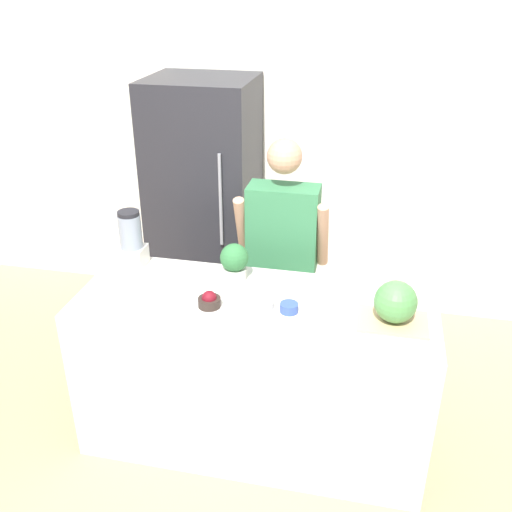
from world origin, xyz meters
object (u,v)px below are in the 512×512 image
(watermelon, at_px, (396,302))
(bowl_small_blue, at_px, (289,308))
(refrigerator, at_px, (205,205))
(potted_plant, at_px, (234,261))
(person, at_px, (282,261))
(bowl_cherries, at_px, (209,300))
(bowl_cream, at_px, (257,303))
(blender, at_px, (131,241))

(watermelon, height_order, bowl_small_blue, watermelon)
(refrigerator, relative_size, bowl_small_blue, 19.69)
(refrigerator, relative_size, potted_plant, 8.60)
(watermelon, bearing_deg, refrigerator, 135.64)
(bowl_small_blue, distance_m, potted_plant, 0.47)
(bowl_small_blue, bearing_deg, person, 102.23)
(watermelon, xyz_separation_m, potted_plant, (-0.89, 0.27, -0.01))
(person, xyz_separation_m, bowl_cherries, (-0.25, -0.82, 0.15))
(bowl_cherries, height_order, bowl_cream, bowl_cherries)
(person, distance_m, bowl_cream, 0.80)
(person, distance_m, watermelon, 1.07)
(blender, relative_size, potted_plant, 1.59)
(refrigerator, bearing_deg, bowl_cherries, -72.31)
(refrigerator, distance_m, person, 0.92)
(bowl_cherries, distance_m, bowl_small_blue, 0.42)
(bowl_cherries, height_order, blender, blender)
(refrigerator, xyz_separation_m, watermelon, (1.40, -1.37, 0.13))
(watermelon, relative_size, bowl_cherries, 1.78)
(bowl_cherries, relative_size, blender, 0.35)
(bowl_cherries, relative_size, bowl_cream, 0.68)
(refrigerator, height_order, blender, refrigerator)
(bowl_cream, xyz_separation_m, potted_plant, (-0.19, 0.28, 0.08))
(person, height_order, bowl_cream, person)
(blender, bearing_deg, watermelon, -11.39)
(watermelon, bearing_deg, blender, 168.61)
(watermelon, xyz_separation_m, bowl_small_blue, (-0.53, -0.01, -0.10))
(bowl_cream, relative_size, blender, 0.51)
(bowl_cherries, bearing_deg, potted_plant, 79.68)
(refrigerator, height_order, bowl_cherries, refrigerator)
(refrigerator, bearing_deg, bowl_cream, -63.14)
(person, xyz_separation_m, watermelon, (0.70, -0.78, 0.23))
(refrigerator, distance_m, potted_plant, 1.22)
(watermelon, height_order, potted_plant, watermelon)
(bowl_cream, height_order, bowl_small_blue, bowl_cream)
(person, bearing_deg, refrigerator, 139.66)
(person, bearing_deg, watermelon, -47.90)
(bowl_small_blue, bearing_deg, bowl_cream, -179.61)
(bowl_small_blue, height_order, blender, blender)
(bowl_cream, relative_size, bowl_small_blue, 1.85)
(blender, distance_m, potted_plant, 0.64)
(refrigerator, distance_m, watermelon, 1.96)
(bowl_cherries, bearing_deg, blender, 148.50)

